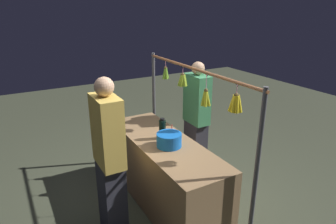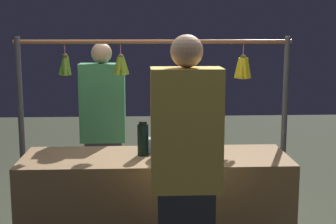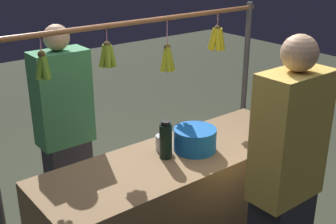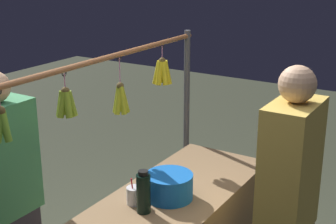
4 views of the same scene
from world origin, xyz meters
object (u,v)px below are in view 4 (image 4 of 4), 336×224
drink_cup (134,195)px  vendor_person (8,208)px  water_bottle (143,193)px  blue_bucket (169,186)px

drink_cup → vendor_person: size_ratio=0.10×
drink_cup → vendor_person: (0.39, -0.61, -0.08)m
drink_cup → water_bottle: bearing=63.2°
blue_bucket → vendor_person: (0.55, -0.74, -0.10)m
vendor_person → water_bottle: bearing=115.6°
water_bottle → drink_cup: bearing=-116.8°
water_bottle → blue_bucket: (-0.21, 0.03, -0.04)m
water_bottle → drink_cup: (-0.05, -0.10, -0.07)m
water_bottle → drink_cup: water_bottle is taller
blue_bucket → drink_cup: size_ratio=1.71×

